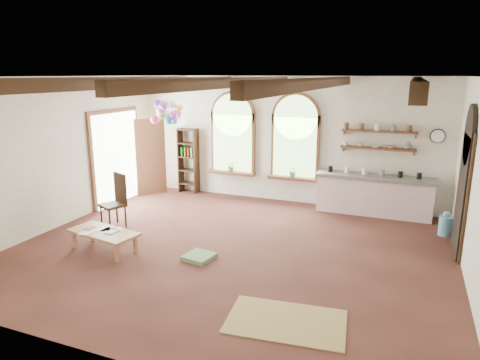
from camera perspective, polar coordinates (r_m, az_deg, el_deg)
The scene contains 27 objects.
floor at distance 8.26m, azimuth -1.13°, elevation -9.19°, with size 8.00×8.00×0.00m, color #5A2D25.
ceiling_beams at distance 7.60m, azimuth -1.25°, elevation 12.85°, with size 6.20×6.80×0.18m, color #321A10, non-canonical shape.
window_left at distance 11.41m, azimuth -0.97°, elevation 5.83°, with size 1.30×0.28×2.20m.
window_right at distance 10.88m, azimuth 7.36°, elevation 5.31°, with size 1.30×0.28×2.20m.
left_doorway at distance 11.38m, azimuth -16.16°, elevation 2.79°, with size 0.10×1.90×2.50m, color brown.
right_doorway at distance 8.82m, azimuth 27.46°, elevation -1.74°, with size 0.10×1.30×2.40m, color black.
kitchen_counter at distance 10.58m, azimuth 17.38°, elevation -1.87°, with size 2.68×0.62×0.94m.
wall_shelf_lower at distance 10.53m, azimuth 17.89°, elevation 4.02°, with size 1.70×0.24×0.04m, color brown.
wall_shelf_upper at distance 10.48m, azimuth 18.05°, elevation 6.17°, with size 1.70×0.24×0.04m, color brown.
wall_clock at distance 10.55m, azimuth 24.86°, elevation 5.34°, with size 0.32×0.32×0.04m, color black.
bookshelf at distance 12.00m, azimuth -6.89°, elevation 2.58°, with size 0.53×0.32×1.80m.
coffee_table at distance 8.46m, azimuth -17.72°, elevation -6.81°, with size 1.45×0.86×0.39m.
side_chair at distance 9.73m, azimuth -16.42°, elevation -4.04°, with size 0.61×0.61×1.16m.
floor_mat at distance 6.10m, azimuth 6.16°, elevation -18.22°, with size 1.58×0.98×0.02m, color tan.
floor_cushion at distance 7.86m, azimuth -5.47°, elevation -10.17°, with size 0.48×0.48×0.08m, color #6B8A5F.
water_jug_a at distance 10.63m, azimuth 23.29°, elevation -3.45°, with size 0.33×0.33×0.64m.
water_jug_b at distance 9.81m, azimuth 25.72°, elevation -5.41°, with size 0.27×0.27×0.52m.
balloon_cluster at distance 10.67m, azimuth -9.67°, elevation 8.86°, with size 0.71×0.77×1.14m.
table_book at distance 8.72m, azimuth -19.88°, elevation -5.98°, with size 0.15×0.22×0.02m, color olive.
tablet at distance 8.35m, azimuth -16.72°, elevation -6.63°, with size 0.17×0.24×0.01m, color black.
potted_plant_left at distance 11.45m, azimuth -1.16°, elevation 1.88°, with size 0.27×0.23×0.30m, color #598C4C.
potted_plant_right at distance 10.92m, azimuth 7.09°, elevation 1.18°, with size 0.27×0.23×0.30m, color #598C4C.
shelf_cup_a at distance 10.60m, azimuth 13.87°, elevation 4.72°, with size 0.12×0.10×0.10m, color white.
shelf_cup_b at distance 10.55m, azimuth 15.75°, elevation 4.55°, with size 0.10×0.10×0.09m, color beige.
shelf_bowl_a at distance 10.53m, azimuth 17.64°, elevation 4.29°, with size 0.22×0.22×0.05m, color beige.
shelf_bowl_b at distance 10.51m, azimuth 19.54°, elevation 4.15°, with size 0.20×0.20×0.06m, color #8C664C.
shelf_vase at distance 10.49m, azimuth 21.48°, elevation 4.33°, with size 0.18×0.18×0.19m, color slate.
Camera 1 is at (2.96, -6.99, 3.25)m, focal length 32.00 mm.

